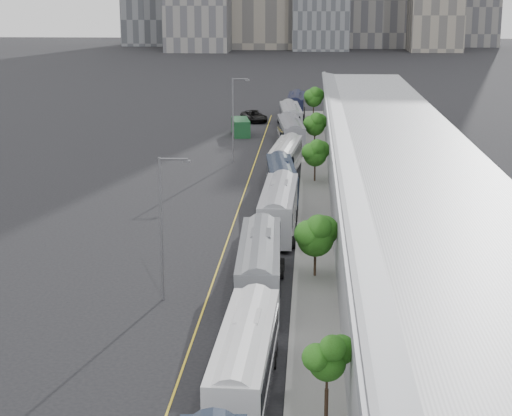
# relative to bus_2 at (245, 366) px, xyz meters

# --- Properties ---
(sidewalk) EXTENTS (10.00, 170.00, 0.12)m
(sidewalk) POSITION_rel_bus_2_xyz_m (6.95, 21.46, -1.48)
(sidewalk) COLOR gray
(sidewalk) RESTS_ON ground
(lane_line) EXTENTS (0.12, 160.00, 0.02)m
(lane_line) POSITION_rel_bus_2_xyz_m (-3.55, 21.46, -1.53)
(lane_line) COLOR gold
(lane_line) RESTS_ON ground
(depot) EXTENTS (12.45, 160.40, 7.20)m
(depot) POSITION_rel_bus_2_xyz_m (10.94, 21.46, 1.98)
(depot) COLOR gray
(depot) RESTS_ON ground
(bus_2) EXTENTS (2.83, 12.52, 3.64)m
(bus_2) POSITION_rel_bus_2_xyz_m (0.00, 0.00, 0.00)
(bus_2) COLOR white
(bus_2) RESTS_ON ground
(bus_3) EXTENTS (3.15, 13.35, 3.88)m
(bus_3) POSITION_rel_bus_2_xyz_m (-0.19, 14.55, 0.10)
(bus_3) COLOR slate
(bus_3) RESTS_ON ground
(bus_4) EXTENTS (2.99, 13.50, 3.93)m
(bus_4) POSITION_rel_bus_2_xyz_m (0.46, 30.13, 0.12)
(bus_4) COLOR #999AA3
(bus_4) RESTS_ON ground
(bus_5) EXTENTS (3.56, 12.42, 3.58)m
(bus_5) POSITION_rel_bus_2_xyz_m (0.23, 42.22, -0.03)
(bus_5) COLOR #162033
(bus_5) RESTS_ON ground
(bus_6) EXTENTS (3.45, 12.43, 3.59)m
(bus_6) POSITION_rel_bus_2_xyz_m (0.30, 54.46, -0.02)
(bus_6) COLOR silver
(bus_6) RESTS_ON ground
(bus_7) EXTENTS (4.02, 13.53, 3.90)m
(bus_7) POSITION_rel_bus_2_xyz_m (0.43, 70.06, 0.11)
(bus_7) COLOR slate
(bus_7) RESTS_ON ground
(bus_8) EXTENTS (3.73, 13.59, 3.92)m
(bus_8) POSITION_rel_bus_2_xyz_m (0.03, 84.69, 0.12)
(bus_8) COLOR #A0A1AA
(bus_8) RESTS_ON ground
(bus_9) EXTENTS (2.87, 12.85, 3.75)m
(bus_9) POSITION_rel_bus_2_xyz_m (0.52, 100.41, 0.05)
(bus_9) COLOR #161932
(bus_9) RESTS_ON ground
(tree_1) EXTENTS (1.68, 1.68, 4.57)m
(tree_1) POSITION_rel_bus_2_xyz_m (3.91, -3.63, 2.15)
(tree_1) COLOR black
(tree_1) RESTS_ON ground
(tree_2) EXTENTS (2.60, 2.60, 4.52)m
(tree_2) POSITION_rel_bus_2_xyz_m (3.45, 18.49, 1.68)
(tree_2) COLOR black
(tree_2) RESTS_ON ground
(tree_3) EXTENTS (2.45, 2.45, 4.50)m
(tree_3) POSITION_rel_bus_2_xyz_m (3.49, 50.04, 1.73)
(tree_3) COLOR black
(tree_3) RESTS_ON ground
(tree_4) EXTENTS (2.52, 2.52, 4.85)m
(tree_4) POSITION_rel_bus_2_xyz_m (3.49, 68.66, 2.04)
(tree_4) COLOR black
(tree_4) RESTS_ON ground
(tree_5) EXTENTS (2.74, 2.74, 5.31)m
(tree_5) POSITION_rel_bus_2_xyz_m (3.34, 95.77, 2.39)
(tree_5) COLOR black
(tree_5) RESTS_ON ground
(street_lamp_near) EXTENTS (2.04, 0.22, 9.39)m
(street_lamp_near) POSITION_rel_bus_2_xyz_m (-6.20, 13.25, 3.85)
(street_lamp_near) COLOR #59595E
(street_lamp_near) RESTS_ON ground
(street_lamp_far) EXTENTS (2.04, 0.22, 9.90)m
(street_lamp_far) POSITION_rel_bus_2_xyz_m (-5.97, 60.65, 4.12)
(street_lamp_far) COLOR #59595E
(street_lamp_far) RESTS_ON ground
(shipping_container) EXTENTS (3.21, 6.56, 2.30)m
(shipping_container) POSITION_rel_bus_2_xyz_m (-6.89, 80.64, -0.39)
(shipping_container) COLOR #11391C
(shipping_container) RESTS_ON ground
(suv) EXTENTS (5.01, 6.99, 1.77)m
(suv) POSITION_rel_bus_2_xyz_m (-5.89, 94.01, -0.65)
(suv) COLOR black
(suv) RESTS_ON ground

